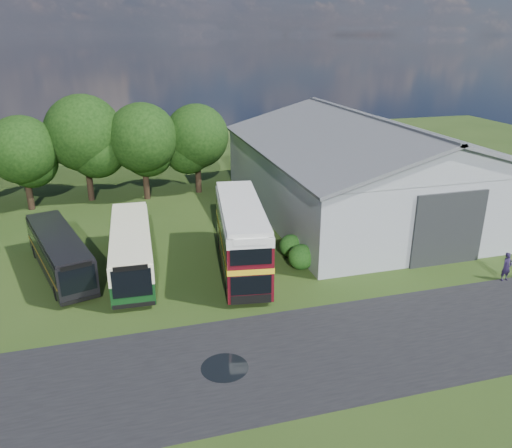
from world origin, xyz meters
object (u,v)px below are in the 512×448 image
object	(u,v)px
storage_shed	(364,162)
bus_green_single	(131,249)
bus_dark_single	(59,253)
bus_maroon_double	(241,237)
visitor_a	(507,267)

from	to	relation	value
storage_shed	bus_green_single	bearing A→B (deg)	-159.49
bus_dark_single	bus_maroon_double	bearing A→B (deg)	-28.25
bus_dark_single	visitor_a	distance (m)	27.95
bus_green_single	visitor_a	size ratio (longest dim) A/B	5.85
bus_dark_single	visitor_a	xyz separation A→B (m)	(26.61, -8.54, -0.52)
storage_shed	bus_green_single	xyz separation A→B (m)	(-20.02, -7.49, -2.60)
bus_green_single	bus_maroon_double	distance (m)	7.05
storage_shed	bus_maroon_double	bearing A→B (deg)	-145.58
bus_green_single	bus_maroon_double	xyz separation A→B (m)	(6.85, -1.53, 0.66)
storage_shed	bus_green_single	distance (m)	21.53
storage_shed	bus_dark_single	size ratio (longest dim) A/B	2.46
storage_shed	visitor_a	distance (m)	15.65
storage_shed	bus_maroon_double	size ratio (longest dim) A/B	2.32
bus_maroon_double	visitor_a	world-z (taller)	bus_maroon_double
storage_shed	bus_maroon_double	distance (m)	16.08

